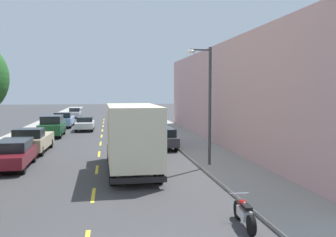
% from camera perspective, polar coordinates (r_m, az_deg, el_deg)
% --- Properties ---
extents(ground_plane, '(160.00, 160.00, 0.00)m').
position_cam_1_polar(ground_plane, '(38.50, -9.89, -2.09)').
color(ground_plane, '#38383A').
extents(sidewalk_left, '(3.20, 120.00, 0.14)m').
position_cam_1_polar(sidewalk_left, '(37.31, -20.92, -2.40)').
color(sidewalk_left, '#99968E').
rests_on(sidewalk_left, ground_plane).
extents(sidewalk_right, '(3.20, 120.00, 0.14)m').
position_cam_1_polar(sidewalk_right, '(37.06, 1.11, -2.16)').
color(sidewalk_right, '#99968E').
rests_on(sidewalk_right, ground_plane).
extents(lane_centerline_dashes, '(0.14, 47.20, 0.01)m').
position_cam_1_polar(lane_centerline_dashes, '(33.03, -10.03, -3.13)').
color(lane_centerline_dashes, yellow).
rests_on(lane_centerline_dashes, ground_plane).
extents(apartment_block_opposite, '(10.00, 36.00, 7.64)m').
position_cam_1_polar(apartment_block_opposite, '(31.14, 15.85, 3.37)').
color(apartment_block_opposite, '#CC9E9E').
rests_on(apartment_block_opposite, ground_plane).
extents(street_lamp, '(1.35, 0.28, 6.40)m').
position_cam_1_polar(street_lamp, '(20.66, 5.90, 3.29)').
color(street_lamp, '#38383D').
rests_on(street_lamp, sidewalk_right).
extents(delivery_box_truck, '(2.54, 8.06, 3.48)m').
position_cam_1_polar(delivery_box_truck, '(19.53, -5.50, -2.37)').
color(delivery_box_truck, beige).
rests_on(delivery_box_truck, ground_plane).
extents(parked_hatchback_silver, '(1.79, 4.02, 1.50)m').
position_cam_1_polar(parked_hatchback_silver, '(59.88, -13.88, 0.82)').
color(parked_hatchback_silver, '#B2B5BA').
rests_on(parked_hatchback_silver, ground_plane).
extents(parked_hatchback_black, '(1.74, 4.00, 1.50)m').
position_cam_1_polar(parked_hatchback_black, '(42.94, -4.00, -0.37)').
color(parked_hatchback_black, black).
rests_on(parked_hatchback_black, ground_plane).
extents(parked_pickup_orange, '(2.16, 5.36, 1.73)m').
position_cam_1_polar(parked_pickup_orange, '(52.45, -4.83, 0.54)').
color(parked_pickup_orange, orange).
rests_on(parked_pickup_orange, ground_plane).
extents(parked_hatchback_navy, '(1.74, 4.00, 1.50)m').
position_cam_1_polar(parked_hatchback_navy, '(63.01, -5.62, 1.09)').
color(parked_hatchback_navy, navy).
rests_on(parked_hatchback_navy, ground_plane).
extents(parked_suv_forest, '(1.99, 4.82, 1.93)m').
position_cam_1_polar(parked_suv_forest, '(35.99, -17.04, -1.07)').
color(parked_suv_forest, '#194C28').
rests_on(parked_suv_forest, ground_plane).
extents(parked_wagon_charcoal, '(1.95, 4.75, 1.50)m').
position_cam_1_polar(parked_wagon_charcoal, '(27.64, -1.02, -2.82)').
color(parked_wagon_charcoal, '#333338').
rests_on(parked_wagon_charcoal, ground_plane).
extents(parked_pickup_champagne, '(2.11, 5.34, 1.73)m').
position_cam_1_polar(parked_pickup_champagne, '(27.28, -19.76, -3.12)').
color(parked_pickup_champagne, tan).
rests_on(parked_pickup_champagne, ground_plane).
extents(parked_wagon_burgundy, '(1.93, 4.74, 1.50)m').
position_cam_1_polar(parked_wagon_burgundy, '(22.26, -22.27, -4.87)').
color(parked_wagon_burgundy, maroon).
rests_on(parked_wagon_burgundy, ground_plane).
extents(parked_pickup_sky, '(2.02, 5.31, 1.73)m').
position_cam_1_polar(parked_pickup_sky, '(44.98, -15.44, -0.21)').
color(parked_pickup_sky, '#7A9EC6').
rests_on(parked_pickup_sky, ground_plane).
extents(moving_white_sedan, '(1.80, 4.50, 1.43)m').
position_cam_1_polar(moving_white_sedan, '(40.73, -12.39, -0.72)').
color(moving_white_sedan, silver).
rests_on(moving_white_sedan, ground_plane).
extents(parked_motorcycle, '(0.62, 2.05, 0.90)m').
position_cam_1_polar(parked_motorcycle, '(12.28, 11.39, -13.84)').
color(parked_motorcycle, black).
rests_on(parked_motorcycle, ground_plane).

